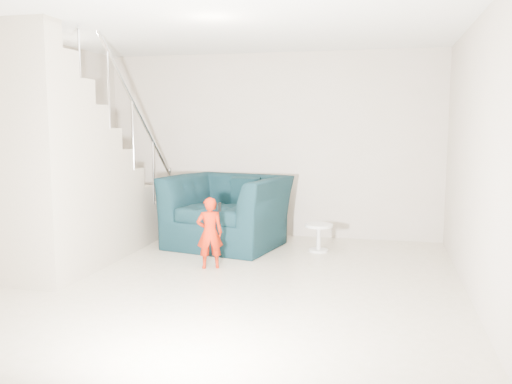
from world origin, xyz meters
TOP-DOWN VIEW (x-y plane):
  - floor at (0.00, 0.00)m, footprint 5.50×5.50m
  - ceiling at (0.00, 0.00)m, footprint 5.50×5.50m
  - back_wall at (0.00, 2.75)m, footprint 5.00×0.00m
  - front_wall at (0.00, -2.75)m, footprint 5.00×0.00m
  - right_wall at (2.50, 0.00)m, footprint 0.00×5.50m
  - armchair at (-0.42, 1.89)m, footprint 1.71×1.57m
  - toddler at (-0.29, 0.73)m, footprint 0.36×0.30m
  - side_table at (0.85, 1.85)m, footprint 0.37×0.37m
  - staircase at (-2.00, 0.55)m, footprint 1.02×3.03m
  - cushion at (-0.23, 2.22)m, footprint 0.41×0.20m
  - throw at (-1.08, 1.92)m, footprint 0.04×0.44m
  - phone at (-0.16, 0.71)m, footprint 0.03×0.05m

SIDE VIEW (x-z plane):
  - floor at x=0.00m, z-range 0.00..0.00m
  - side_table at x=0.85m, z-range 0.06..0.43m
  - toddler at x=-0.29m, z-range 0.00..0.84m
  - armchair at x=-0.42m, z-range 0.00..0.96m
  - throw at x=-1.08m, z-range 0.36..0.85m
  - phone at x=-0.16m, z-range 0.68..0.78m
  - cushion at x=-0.23m, z-range 0.52..0.93m
  - staircase at x=-2.00m, z-range -0.86..2.76m
  - right_wall at x=2.50m, z-range -1.40..4.10m
  - back_wall at x=0.00m, z-range -1.15..3.85m
  - front_wall at x=0.00m, z-range -1.15..3.85m
  - ceiling at x=0.00m, z-range 2.70..2.70m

